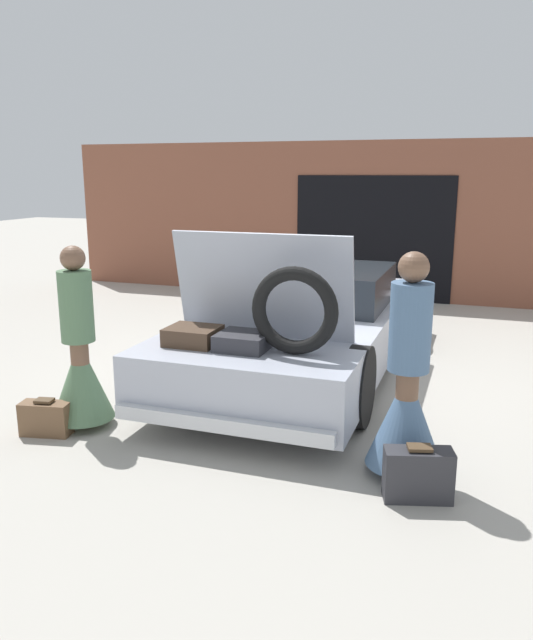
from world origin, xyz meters
TOP-DOWN VIEW (x-y plane):
  - ground_plane at (0.00, 0.00)m, footprint 40.00×40.00m
  - garage_wall_back at (0.00, 4.48)m, footprint 12.00×0.14m
  - car at (0.00, -0.00)m, footprint 2.04×4.90m
  - person_left at (-1.43, -2.26)m, footprint 0.56×0.56m
  - person_right at (1.43, -2.25)m, footprint 0.58×0.58m
  - suitcase_beside_left_person at (-1.62, -2.54)m, footprint 0.46×0.27m
  - suitcase_beside_right_person at (1.58, -2.61)m, footprint 0.51×0.32m

SIDE VIEW (x-z plane):
  - ground_plane at x=0.00m, z-range 0.00..0.00m
  - suitcase_beside_left_person at x=-1.62m, z-range -0.01..0.31m
  - suitcase_beside_right_person at x=1.58m, z-range -0.01..0.39m
  - car at x=0.00m, z-range -0.32..1.41m
  - person_left at x=-1.43m, z-range -0.23..1.41m
  - person_right at x=1.43m, z-range -0.24..1.47m
  - garage_wall_back at x=0.00m, z-range -0.01..2.79m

